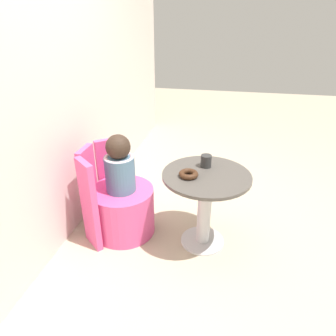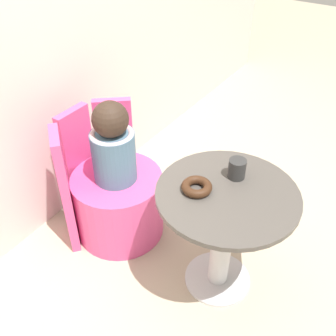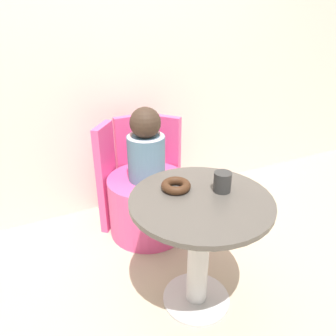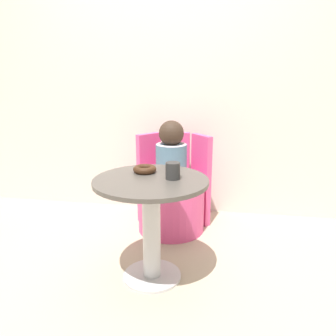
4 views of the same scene
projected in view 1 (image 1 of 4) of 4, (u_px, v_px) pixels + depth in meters
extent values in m
plane|color=#B7A88E|center=(196.00, 247.00, 2.48)|extent=(12.00, 12.00, 0.00)
cube|color=silver|center=(47.00, 96.00, 2.15)|extent=(6.00, 0.06, 2.40)
cylinder|color=silver|center=(202.00, 240.00, 2.54)|extent=(0.36, 0.36, 0.02)
cylinder|color=silver|center=(204.00, 210.00, 2.40)|extent=(0.11, 0.11, 0.60)
cylinder|color=#4C4742|center=(207.00, 176.00, 2.26)|extent=(0.68, 0.68, 0.02)
cylinder|color=#E54C8C|center=(123.00, 210.00, 2.59)|extent=(0.54, 0.54, 0.42)
cube|color=#E54C8C|center=(89.00, 189.00, 2.57)|extent=(0.23, 0.05, 0.77)
cube|color=#E54C8C|center=(111.00, 178.00, 2.74)|extent=(0.18, 0.21, 0.77)
cube|color=#E54C8C|center=(89.00, 205.00, 2.35)|extent=(0.18, 0.21, 0.77)
cylinder|color=slate|center=(120.00, 174.00, 2.43)|extent=(0.24, 0.24, 0.30)
torus|color=beige|center=(119.00, 158.00, 2.37)|extent=(0.24, 0.24, 0.04)
sphere|color=#38281E|center=(118.00, 147.00, 2.32)|extent=(0.20, 0.20, 0.20)
torus|color=#3D2314|center=(189.00, 174.00, 2.21)|extent=(0.14, 0.14, 0.04)
cylinder|color=#2D2D2D|center=(206.00, 161.00, 2.35)|extent=(0.08, 0.08, 0.10)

